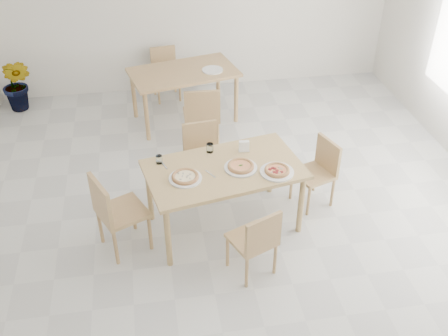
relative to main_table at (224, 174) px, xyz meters
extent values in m
plane|color=silver|center=(0.13, -0.08, -0.67)|extent=(7.00, 7.00, 0.00)
cube|color=tan|center=(0.00, 0.00, 0.06)|extent=(1.70, 1.16, 0.04)
cylinder|color=tan|center=(-0.63, -0.50, -0.32)|extent=(0.06, 0.06, 0.71)
cylinder|color=tan|center=(0.77, -0.23, -0.32)|extent=(0.06, 0.06, 0.71)
cylinder|color=tan|center=(-0.77, 0.23, -0.32)|extent=(0.06, 0.06, 0.71)
cylinder|color=tan|center=(0.63, 0.50, -0.32)|extent=(0.06, 0.06, 0.71)
cube|color=tan|center=(0.15, -0.69, -0.28)|extent=(0.50, 0.50, 0.04)
cube|color=tan|center=(0.22, -0.85, -0.08)|extent=(0.37, 0.18, 0.37)
cylinder|color=tan|center=(0.24, -0.48, -0.48)|extent=(0.03, 0.03, 0.37)
cylinder|color=tan|center=(-0.07, -0.61, -0.48)|extent=(0.03, 0.03, 0.37)
cylinder|color=tan|center=(0.36, -0.78, -0.48)|extent=(0.03, 0.03, 0.37)
cylinder|color=tan|center=(0.06, -0.91, -0.48)|extent=(0.03, 0.03, 0.37)
cube|color=tan|center=(-0.12, 0.67, -0.26)|extent=(0.44, 0.44, 0.04)
cube|color=tan|center=(-0.14, 0.85, -0.06)|extent=(0.40, 0.08, 0.38)
cylinder|color=tan|center=(-0.27, 0.49, -0.48)|extent=(0.03, 0.03, 0.39)
cylinder|color=tan|center=(0.07, 0.52, -0.48)|extent=(0.03, 0.03, 0.39)
cylinder|color=tan|center=(-0.31, 0.83, -0.48)|extent=(0.03, 0.03, 0.39)
cylinder|color=tan|center=(0.03, 0.86, -0.48)|extent=(0.03, 0.03, 0.39)
cube|color=tan|center=(-1.04, -0.15, -0.22)|extent=(0.58, 0.58, 0.04)
cube|color=tan|center=(-1.22, -0.23, 0.00)|extent=(0.22, 0.41, 0.42)
cylinder|color=tan|center=(-0.80, -0.24, -0.46)|extent=(0.04, 0.04, 0.43)
cylinder|color=tan|center=(-0.95, 0.10, -0.46)|extent=(0.04, 0.04, 0.43)
cylinder|color=tan|center=(-1.14, -0.40, -0.46)|extent=(0.04, 0.04, 0.43)
cylinder|color=tan|center=(-1.29, -0.06, -0.46)|extent=(0.04, 0.04, 0.43)
cube|color=tan|center=(1.04, 0.22, -0.28)|extent=(0.49, 0.49, 0.04)
cube|color=tan|center=(1.20, 0.28, -0.08)|extent=(0.16, 0.38, 0.37)
cylinder|color=tan|center=(0.83, 0.32, -0.48)|extent=(0.03, 0.03, 0.38)
cylinder|color=tan|center=(0.94, 0.01, -0.48)|extent=(0.03, 0.03, 0.38)
cylinder|color=tan|center=(1.14, 0.43, -0.48)|extent=(0.03, 0.03, 0.38)
cylinder|color=tan|center=(1.25, 0.12, -0.48)|extent=(0.03, 0.03, 0.38)
cylinder|color=white|center=(0.16, -0.04, 0.09)|extent=(0.33, 0.33, 0.02)
cylinder|color=white|center=(-0.40, -0.12, 0.09)|extent=(0.32, 0.32, 0.02)
cylinder|color=white|center=(0.50, -0.17, 0.09)|extent=(0.34, 0.34, 0.02)
cylinder|color=tan|center=(0.16, -0.04, 0.10)|extent=(0.33, 0.33, 0.01)
torus|color=tan|center=(0.16, -0.04, 0.11)|extent=(0.33, 0.33, 0.03)
cylinder|color=#ED5429|center=(0.16, -0.04, 0.11)|extent=(0.25, 0.25, 0.01)
ellipsoid|color=#234C11|center=(0.16, -0.04, 0.12)|extent=(0.05, 0.03, 0.01)
cylinder|color=tan|center=(-0.40, -0.12, 0.10)|extent=(0.27, 0.27, 0.01)
torus|color=tan|center=(-0.40, -0.12, 0.11)|extent=(0.27, 0.27, 0.03)
cylinder|color=#FBF1CE|center=(-0.40, -0.12, 0.11)|extent=(0.21, 0.21, 0.01)
cylinder|color=tan|center=(0.50, -0.17, 0.10)|extent=(0.33, 0.33, 0.01)
torus|color=tan|center=(0.50, -0.17, 0.11)|extent=(0.33, 0.33, 0.03)
cylinder|color=#ED5429|center=(0.50, -0.17, 0.11)|extent=(0.25, 0.25, 0.01)
cylinder|color=white|center=(-0.10, 0.32, 0.13)|extent=(0.07, 0.07, 0.10)
cylinder|color=white|center=(-0.64, 0.20, 0.12)|extent=(0.07, 0.07, 0.09)
cube|color=silver|center=(0.26, 0.26, 0.09)|extent=(0.12, 0.07, 0.01)
cube|color=white|center=(0.26, 0.26, 0.15)|extent=(0.11, 0.05, 0.12)
cube|color=silver|center=(-0.60, 0.16, 0.08)|extent=(0.08, 0.19, 0.01)
cube|color=silver|center=(-0.15, -0.08, 0.08)|extent=(0.09, 0.15, 0.01)
cube|color=tan|center=(-0.17, 2.36, 0.06)|extent=(1.58, 1.12, 0.04)
cylinder|color=tan|center=(-0.72, 1.89, -0.32)|extent=(0.06, 0.06, 0.71)
cylinder|color=tan|center=(0.54, 2.18, -0.32)|extent=(0.06, 0.06, 0.71)
cylinder|color=tan|center=(-0.87, 2.55, -0.32)|extent=(0.06, 0.06, 0.71)
cylinder|color=tan|center=(0.39, 2.84, -0.32)|extent=(0.06, 0.06, 0.71)
cube|color=tan|center=(-0.02, 1.63, -0.22)|extent=(0.46, 0.46, 0.04)
cube|color=tan|center=(-0.03, 1.43, 0.02)|extent=(0.44, 0.06, 0.42)
cylinder|color=tan|center=(0.17, 1.81, -0.45)|extent=(0.04, 0.04, 0.43)
cylinder|color=tan|center=(-0.21, 1.83, -0.45)|extent=(0.04, 0.04, 0.43)
cylinder|color=tan|center=(0.16, 1.43, -0.45)|extent=(0.04, 0.04, 0.43)
cylinder|color=tan|center=(-0.22, 1.45, -0.45)|extent=(0.04, 0.04, 0.43)
cube|color=tan|center=(-0.37, 3.06, -0.28)|extent=(0.43, 0.43, 0.04)
cube|color=tan|center=(-0.39, 3.23, -0.08)|extent=(0.38, 0.09, 0.36)
cylinder|color=tan|center=(-0.51, 2.88, -0.49)|extent=(0.03, 0.03, 0.37)
cylinder|color=tan|center=(-0.19, 2.92, -0.49)|extent=(0.03, 0.03, 0.37)
cylinder|color=tan|center=(-0.55, 3.20, -0.49)|extent=(0.03, 0.03, 0.37)
cylinder|color=tan|center=(-0.23, 3.25, -0.49)|extent=(0.03, 0.03, 0.37)
cylinder|color=white|center=(0.23, 2.31, 0.09)|extent=(0.28, 0.28, 0.02)
imported|color=#36641E|center=(-2.52, 3.05, -0.27)|extent=(0.55, 0.50, 0.81)
camera|label=1|loc=(-0.71, -4.24, 3.11)|focal=42.00mm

